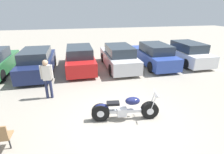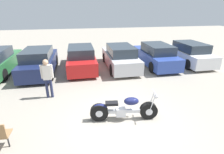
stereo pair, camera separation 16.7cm
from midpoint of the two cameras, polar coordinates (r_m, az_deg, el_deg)
name	(u,v)px [view 2 (the right image)]	position (r m, az deg, el deg)	size (l,w,h in m)	color
ground_plane	(123,120)	(6.43, 4.38, -13.98)	(60.00, 60.00, 0.00)	gray
motorcycle	(123,109)	(6.28, 4.48, -10.47)	(2.40, 0.76, 1.02)	black
parked_car_navy	(39,62)	(11.42, -22.28, 4.62)	(1.78, 4.53, 1.51)	#19234C
parked_car_red	(81,58)	(11.49, -9.62, 6.06)	(1.78, 4.53, 1.51)	red
parked_car_silver	(120,57)	(11.56, 3.03, 6.44)	(1.78, 4.53, 1.51)	#BCBCC1
parked_car_blue	(156,55)	(12.42, 14.42, 6.85)	(1.78, 4.53, 1.51)	#2D479E
parked_car_white	(188,53)	(13.74, 23.87, 7.08)	(1.78, 4.53, 1.51)	white
person_standing	(47,75)	(7.93, -19.81, 0.51)	(0.52, 0.24, 1.75)	#232847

